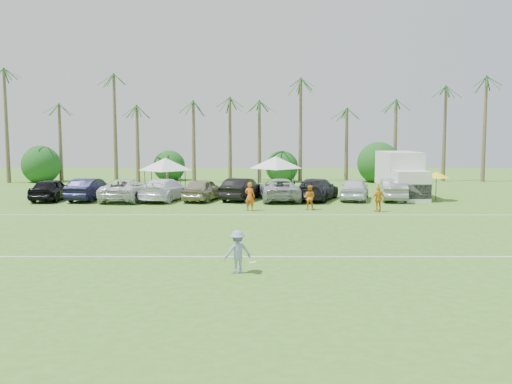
{
  "coord_description": "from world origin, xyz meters",
  "views": [
    {
      "loc": [
        3.37,
        -21.49,
        5.24
      ],
      "look_at": [
        3.33,
        12.63,
        1.6
      ],
      "focal_mm": 40.0,
      "sensor_mm": 36.0,
      "label": 1
    }
  ],
  "objects": [
    {
      "name": "bush_tree_2",
      "position": [
        6.0,
        39.0,
        1.8
      ],
      "size": [
        4.0,
        4.0,
        4.0
      ],
      "color": "brown",
      "rests_on": "ground"
    },
    {
      "name": "palm_tree_1",
      "position": [
        -17.0,
        38.0,
        8.35
      ],
      "size": [
        2.4,
        2.4,
        9.9
      ],
      "color": "brown",
      "rests_on": "ground"
    },
    {
      "name": "parked_car_7",
      "position": [
        7.98,
        21.81,
        0.84
      ],
      "size": [
        4.24,
        6.26,
        1.68
      ],
      "primitive_type": "imported",
      "rotation": [
        0.0,
        0.0,
        2.78
      ],
      "color": "black",
      "rests_on": "ground"
    },
    {
      "name": "parked_car_8",
      "position": [
        10.87,
        21.86,
        0.84
      ],
      "size": [
        3.11,
        5.27,
        1.68
      ],
      "primitive_type": "imported",
      "rotation": [
        0.0,
        0.0,
        2.9
      ],
      "color": "silver",
      "rests_on": "ground"
    },
    {
      "name": "bush_tree_0",
      "position": [
        -19.0,
        39.0,
        1.8
      ],
      "size": [
        4.0,
        4.0,
        4.0
      ],
      "color": "brown",
      "rests_on": "ground"
    },
    {
      "name": "parked_car_9",
      "position": [
        13.76,
        21.76,
        0.84
      ],
      "size": [
        2.42,
        5.29,
        1.68
      ],
      "primitive_type": "imported",
      "rotation": [
        0.0,
        0.0,
        3.01
      ],
      "color": "gray",
      "rests_on": "ground"
    },
    {
      "name": "palm_tree_4",
      "position": [
        -4.0,
        38.0,
        7.48
      ],
      "size": [
        2.4,
        2.4,
        8.9
      ],
      "color": "brown",
      "rests_on": "ground"
    },
    {
      "name": "palm_tree_3",
      "position": [
        -8.0,
        38.0,
        10.06
      ],
      "size": [
        2.4,
        2.4,
        11.9
      ],
      "color": "brown",
      "rests_on": "ground"
    },
    {
      "name": "parked_car_0",
      "position": [
        -12.26,
        21.56,
        0.84
      ],
      "size": [
        2.15,
        5.0,
        1.68
      ],
      "primitive_type": "imported",
      "rotation": [
        0.0,
        0.0,
        3.11
      ],
      "color": "black",
      "rests_on": "ground"
    },
    {
      "name": "palm_tree_10",
      "position": [
        23.0,
        38.0,
        9.21
      ],
      "size": [
        2.4,
        2.4,
        10.9
      ],
      "color": "brown",
      "rests_on": "ground"
    },
    {
      "name": "parked_car_2",
      "position": [
        -6.48,
        21.47,
        0.84
      ],
      "size": [
        3.39,
        6.31,
        1.68
      ],
      "primitive_type": "imported",
      "rotation": [
        0.0,
        0.0,
        3.04
      ],
      "color": "silver",
      "rests_on": "ground"
    },
    {
      "name": "bush_tree_3",
      "position": [
        16.0,
        39.0,
        1.8
      ],
      "size": [
        4.0,
        4.0,
        4.0
      ],
      "color": "brown",
      "rests_on": "ground"
    },
    {
      "name": "parked_car_6",
      "position": [
        5.09,
        21.58,
        0.84
      ],
      "size": [
        3.13,
        6.2,
        1.68
      ],
      "primitive_type": "imported",
      "rotation": [
        0.0,
        0.0,
        3.2
      ],
      "color": "#A3A5A9",
      "rests_on": "ground"
    },
    {
      "name": "field_lines",
      "position": [
        0.0,
        8.0,
        0.01
      ],
      "size": [
        80.0,
        12.1,
        0.01
      ],
      "color": "white",
      "rests_on": "ground"
    },
    {
      "name": "canopy_tent_right",
      "position": [
        5.01,
        27.06,
        3.13
      ],
      "size": [
        4.51,
        4.51,
        3.65
      ],
      "color": "black",
      "rests_on": "ground"
    },
    {
      "name": "sideline_player_c",
      "position": [
        11.33,
        15.41,
        0.84
      ],
      "size": [
        1.07,
        0.73,
        1.68
      ],
      "primitive_type": "imported",
      "rotation": [
        0.0,
        0.0,
        3.5
      ],
      "color": "orange",
      "rests_on": "ground"
    },
    {
      "name": "frisbee_player",
      "position": [
        2.66,
        -0.74,
        0.8
      ],
      "size": [
        1.28,
        0.91,
        1.6
      ],
      "rotation": [
        0.0,
        0.0,
        3.49
      ],
      "color": "#868EBE",
      "rests_on": "ground"
    },
    {
      "name": "palm_tree_9",
      "position": [
        18.0,
        38.0,
        8.35
      ],
      "size": [
        2.4,
        2.4,
        9.9
      ],
      "color": "brown",
      "rests_on": "ground"
    },
    {
      "name": "palm_tree_11",
      "position": [
        27.0,
        38.0,
        10.06
      ],
      "size": [
        2.4,
        2.4,
        11.9
      ],
      "color": "brown",
      "rests_on": "ground"
    },
    {
      "name": "palm_tree_7",
      "position": [
        8.0,
        38.0,
        10.06
      ],
      "size": [
        2.4,
        2.4,
        11.9
      ],
      "color": "brown",
      "rests_on": "ground"
    },
    {
      "name": "parked_car_4",
      "position": [
        -0.69,
        21.5,
        0.84
      ],
      "size": [
        3.27,
        5.29,
        1.68
      ],
      "primitive_type": "imported",
      "rotation": [
        0.0,
        0.0,
        2.86
      ],
      "color": "gray",
      "rests_on": "ground"
    },
    {
      "name": "palm_tree_5",
      "position": [
        0.0,
        38.0,
        8.35
      ],
      "size": [
        2.4,
        2.4,
        9.9
      ],
      "color": "brown",
      "rests_on": "ground"
    },
    {
      "name": "sideline_player_a",
      "position": [
        2.92,
        15.91,
        0.95
      ],
      "size": [
        0.81,
        0.67,
        1.9
      ],
      "primitive_type": "imported",
      "rotation": [
        0.0,
        0.0,
        2.78
      ],
      "color": "#CD5616",
      "rests_on": "ground"
    },
    {
      "name": "palm_tree_0",
      "position": [
        -22.0,
        38.0,
        7.48
      ],
      "size": [
        2.4,
        2.4,
        8.9
      ],
      "color": "brown",
      "rests_on": "ground"
    },
    {
      "name": "ground",
      "position": [
        0.0,
        0.0,
        0.0
      ],
      "size": [
        120.0,
        120.0,
        0.0
      ],
      "primitive_type": "plane",
      "color": "#407222",
      "rests_on": "ground"
    },
    {
      "name": "market_umbrella",
      "position": [
        16.96,
        21.43,
        1.98
      ],
      "size": [
        1.98,
        1.98,
        2.21
      ],
      "color": "black",
      "rests_on": "ground"
    },
    {
      "name": "parked_car_5",
      "position": [
        2.2,
        21.94,
        0.84
      ],
      "size": [
        3.3,
        5.41,
        1.68
      ],
      "primitive_type": "imported",
      "rotation": [
        0.0,
        0.0,
        2.82
      ],
      "color": "black",
      "rests_on": "ground"
    },
    {
      "name": "bush_tree_1",
      "position": [
        -6.0,
        39.0,
        1.8
      ],
      "size": [
        4.0,
        4.0,
        4.0
      ],
      "color": "brown",
      "rests_on": "ground"
    },
    {
      "name": "parked_car_3",
      "position": [
        -3.59,
        21.53,
        0.84
      ],
      "size": [
        3.84,
        6.22,
        1.68
      ],
      "primitive_type": "imported",
      "rotation": [
        0.0,
        0.0,
        2.87
      ],
      "color": "white",
      "rests_on": "ground"
    },
    {
      "name": "sideline_player_b",
      "position": [
        6.91,
        16.41,
        0.83
      ],
      "size": [
        0.96,
        0.85,
        1.65
      ],
      "primitive_type": "imported",
      "rotation": [
        0.0,
        0.0,
        2.81
      ],
      "color": "orange",
      "rests_on": "ground"
    },
    {
      "name": "palm_tree_8",
      "position": [
        13.0,
        38.0,
        7.48
      ],
      "size": [
        2.4,
        2.4,
        8.9
      ],
      "color": "brown",
      "rests_on": "ground"
    },
    {
      "name": "box_truck",
      "position": [
        14.91,
        23.69,
        1.92
      ],
      "size": [
        2.84,
        7.04,
        3.6
      ],
      "rotation": [
        0.0,
        0.0,
        0.02
      ],
      "color": "silver",
      "rests_on": "ground"
    },
    {
      "name": "canopy_tent_left",
      "position": [
        -4.14,
        25.3,
        3.06
      ],
      "size": [
        4.42,
        4.42,
        3.58
      ],
      "color": "black",
      "rests_on": "ground"
    },
    {
      "name": "parked_car_1",
      "position": [
        -9.37,
        21.72,
        0.84
      ],
      "size": [
        2.53,
        5.32,
        1.68
      ],
      "primitive_type": "imported",
      "rotation": [
        0.0,
        0.0,
        2.99
      ],
      "color": "black",
      "rests_on": "ground"
    },
    {
      "name": "palm_tree_6",
      "position": [
        4.0,
        38.0,
        9.21
      ],
      "size": [
        2.4,
        2.4,
        10.9
      ],
      "color": "brown",
      "rests_on": "ground"
    },
    {
      "name": "palm_tree_2",
      "position": [
        -12.0,
        38.0,
        9.21
      ],
      "size": [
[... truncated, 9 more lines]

